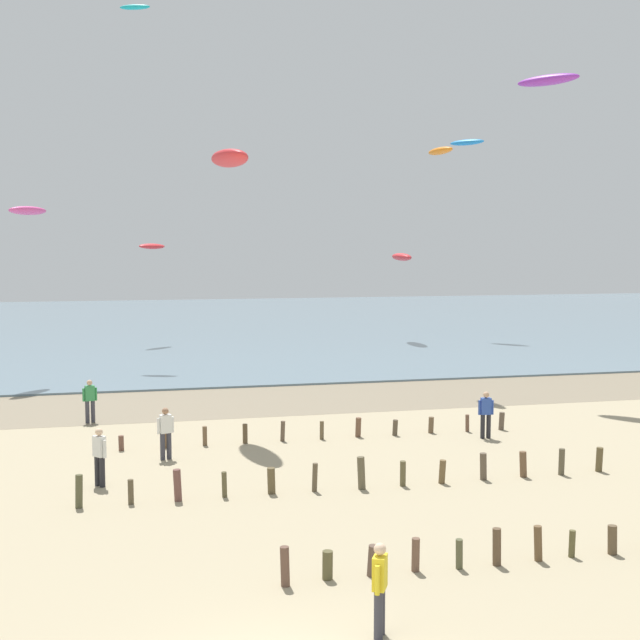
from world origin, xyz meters
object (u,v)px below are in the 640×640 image
at_px(kite_aloft_8, 28,211).
at_px(person_right_flank, 99,455).
at_px(kite_aloft_0, 152,246).
at_px(person_nearest_camera, 90,400).
at_px(person_mid_beach, 380,587).
at_px(kite_aloft_5, 440,151).
at_px(kite_aloft_4, 548,80).
at_px(person_by_waterline, 486,413).
at_px(kite_aloft_3, 467,142).
at_px(kite_aloft_2, 229,158).
at_px(kite_aloft_1, 402,257).
at_px(person_left_flank, 166,432).
at_px(kite_aloft_7, 135,7).

bearing_deg(kite_aloft_8, person_right_flank, 49.92).
xyz_separation_m(kite_aloft_0, kite_aloft_8, (-6.61, -15.37, 1.76)).
distance_m(person_nearest_camera, person_mid_beach, 20.65).
height_order(person_nearest_camera, kite_aloft_5, kite_aloft_5).
distance_m(kite_aloft_4, kite_aloft_5, 5.90).
xyz_separation_m(person_by_waterline, kite_aloft_3, (13.12, 32.66, 14.06)).
distance_m(person_mid_beach, kite_aloft_3, 53.05).
bearing_deg(kite_aloft_0, person_mid_beach, 50.18).
height_order(person_by_waterline, kite_aloft_3, kite_aloft_3).
bearing_deg(kite_aloft_8, person_nearest_camera, 55.53).
height_order(kite_aloft_2, kite_aloft_4, kite_aloft_4).
xyz_separation_m(kite_aloft_4, kite_aloft_8, (-24.06, 8.69, -5.89)).
xyz_separation_m(person_nearest_camera, kite_aloft_1, (21.13, 24.09, 5.32)).
bearing_deg(person_nearest_camera, kite_aloft_0, 82.85).
xyz_separation_m(person_by_waterline, person_right_flank, (-13.43, -3.05, 0.00)).
bearing_deg(person_nearest_camera, person_mid_beach, -73.85).
distance_m(person_right_flank, kite_aloft_5, 24.07).
bearing_deg(person_right_flank, person_by_waterline, 12.81).
bearing_deg(kite_aloft_2, person_right_flank, 137.84).
distance_m(person_right_flank, kite_aloft_8, 21.97).
bearing_deg(kite_aloft_4, person_by_waterline, -76.35).
bearing_deg(person_right_flank, kite_aloft_5, 42.00).
distance_m(kite_aloft_3, kite_aloft_8, 34.80).
relative_size(person_by_waterline, kite_aloft_4, 0.57).
distance_m(kite_aloft_2, kite_aloft_4, 16.55).
distance_m(person_mid_beach, kite_aloft_5, 29.43).
bearing_deg(kite_aloft_1, person_left_flank, -29.02).
xyz_separation_m(person_mid_beach, kite_aloft_7, (-3.39, 40.89, 21.02)).
xyz_separation_m(kite_aloft_4, kite_aloft_7, (-18.41, 18.72, 7.27)).
height_order(person_nearest_camera, person_right_flank, same).
bearing_deg(kite_aloft_5, person_left_flank, 123.44).
bearing_deg(person_right_flank, person_mid_beach, -64.54).
bearing_deg(kite_aloft_0, person_by_waterline, 65.51).
height_order(person_by_waterline, kite_aloft_8, kite_aloft_8).
xyz_separation_m(person_left_flank, kite_aloft_7, (-0.29, 27.51, 21.02)).
bearing_deg(person_left_flank, person_mid_beach, -76.94).
relative_size(kite_aloft_2, kite_aloft_3, 1.20).
bearing_deg(kite_aloft_8, kite_aloft_2, 72.80).
height_order(kite_aloft_2, kite_aloft_3, kite_aloft_3).
bearing_deg(kite_aloft_5, kite_aloft_1, -19.98).
bearing_deg(kite_aloft_1, person_by_waterline, -11.01).
bearing_deg(kite_aloft_7, kite_aloft_0, -80.12).
distance_m(person_by_waterline, kite_aloft_8, 25.59).
xyz_separation_m(kite_aloft_3, kite_aloft_7, (-24.83, -5.55, 6.95)).
bearing_deg(kite_aloft_7, person_mid_beach, 114.76).
relative_size(person_by_waterline, person_right_flank, 1.00).
distance_m(person_nearest_camera, kite_aloft_2, 10.93).
height_order(person_by_waterline, kite_aloft_7, kite_aloft_7).
bearing_deg(kite_aloft_5, kite_aloft_2, 115.87).
bearing_deg(kite_aloft_7, kite_aloft_5, 152.27).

